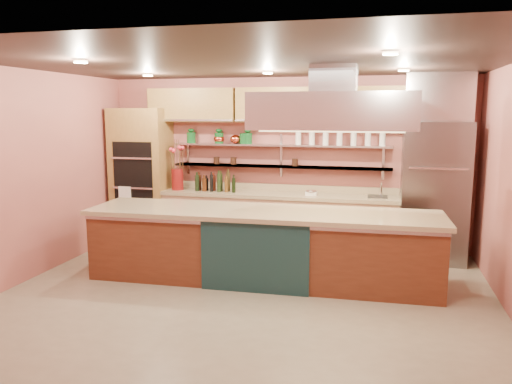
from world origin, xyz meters
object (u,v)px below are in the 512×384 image
(refrigerator, at_px, (434,192))
(flower_vase, at_px, (177,179))
(copper_kettle, at_px, (236,139))
(kitchen_scale, at_px, (311,192))
(island, at_px, (262,245))
(green_canister, at_px, (244,139))

(refrigerator, bearing_deg, flower_vase, 179.86)
(copper_kettle, bearing_deg, kitchen_scale, -9.51)
(island, relative_size, flower_vase, 12.78)
(copper_kettle, distance_m, green_canister, 0.14)
(island, distance_m, green_canister, 2.31)
(flower_vase, relative_size, copper_kettle, 1.93)
(kitchen_scale, relative_size, green_canister, 1.04)
(flower_vase, xyz_separation_m, copper_kettle, (0.97, 0.22, 0.68))
(refrigerator, distance_m, kitchen_scale, 1.85)
(flower_vase, bearing_deg, green_canister, 11.18)
(island, xyz_separation_m, copper_kettle, (-0.87, 1.74, 1.31))
(kitchen_scale, xyz_separation_m, green_canister, (-1.17, 0.22, 0.82))
(flower_vase, distance_m, green_canister, 1.33)
(refrigerator, height_order, green_canister, refrigerator)
(island, height_order, kitchen_scale, kitchen_scale)
(copper_kettle, xyz_separation_m, green_canister, (0.14, 0.00, 0.01))
(flower_vase, height_order, green_canister, green_canister)
(copper_kettle, bearing_deg, island, -63.43)
(refrigerator, height_order, island, refrigerator)
(kitchen_scale, relative_size, copper_kettle, 0.97)
(island, relative_size, green_canister, 26.72)
(island, bearing_deg, copper_kettle, 114.78)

